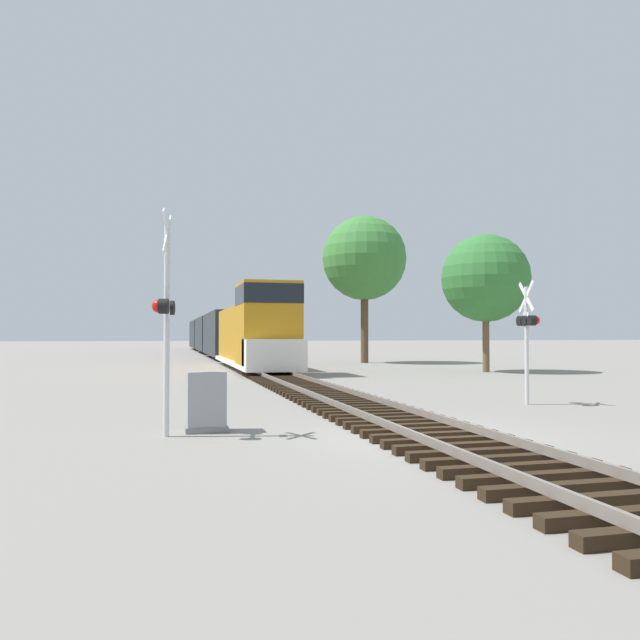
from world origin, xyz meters
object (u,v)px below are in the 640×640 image
tree_mid_background (364,259)px  tree_far_right (486,278)px  freight_train (218,335)px  crossing_signal_near (166,312)px  relay_cabinet (206,402)px  crossing_signal_far (527,327)px

tree_mid_background → tree_far_right: bearing=-76.3°
freight_train → tree_far_right: size_ratio=8.79×
freight_train → tree_far_right: tree_far_right is taller
crossing_signal_near → tree_mid_background: (14.16, 30.27, 5.09)m
tree_far_right → freight_train: bearing=111.8°
tree_far_right → tree_mid_background: bearing=103.7°
freight_train → relay_cabinet: freight_train is taller
relay_cabinet → tree_far_right: (16.29, 17.57, 4.52)m
tree_far_right → crossing_signal_near: bearing=-133.5°
relay_cabinet → tree_mid_background: tree_mid_background is taller
crossing_signal_near → crossing_signal_far: (10.33, 3.34, -0.24)m
crossing_signal_far → tree_mid_background: bearing=-1.6°
relay_cabinet → tree_mid_background: bearing=65.9°
crossing_signal_far → relay_cabinet: bearing=113.3°
freight_train → crossing_signal_far: 45.17m
relay_cabinet → tree_far_right: 24.38m
freight_train → relay_cabinet: 47.93m
crossing_signal_far → tree_mid_background: (3.83, 26.93, 5.33)m
crossing_signal_far → tree_far_right: (6.81, 14.71, 2.87)m
crossing_signal_near → tree_mid_background: 33.81m
crossing_signal_near → tree_far_right: bearing=146.6°
freight_train → tree_far_right: 32.63m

